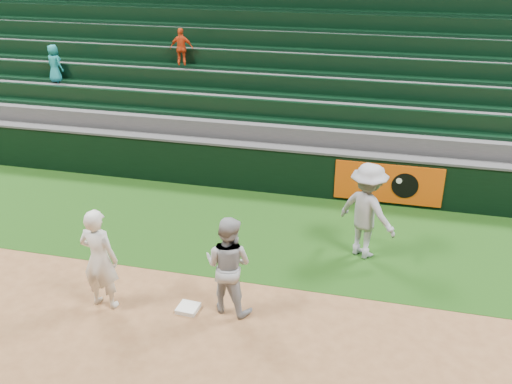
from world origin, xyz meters
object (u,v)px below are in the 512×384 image
at_px(first_base, 188,308).
at_px(baserunner, 228,265).
at_px(base_coach, 367,211).
at_px(first_baseman, 99,259).

height_order(first_base, baserunner, baserunner).
xyz_separation_m(first_base, base_coach, (2.93, 2.71, 0.99)).
height_order(first_baseman, baserunner, first_baseman).
bearing_deg(base_coach, baserunner, 80.86).
xyz_separation_m(first_base, baserunner, (0.71, 0.23, 0.88)).
relative_size(first_base, base_coach, 0.18).
xyz_separation_m(baserunner, base_coach, (2.22, 2.47, 0.11)).
relative_size(baserunner, base_coach, 0.90).
bearing_deg(baserunner, first_base, 30.29).
relative_size(first_baseman, baserunner, 1.05).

